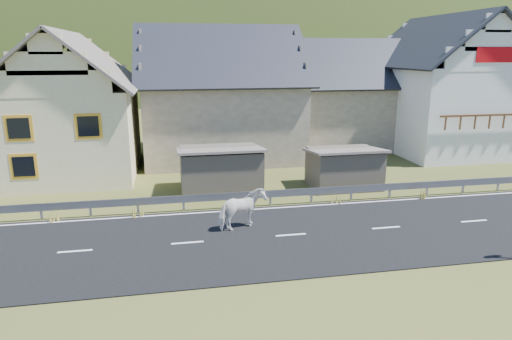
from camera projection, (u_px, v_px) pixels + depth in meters
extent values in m
plane|color=#383D18|center=(291.00, 236.00, 17.80)|extent=(160.00, 160.00, 0.00)
cube|color=black|center=(291.00, 235.00, 17.79)|extent=(60.00, 7.00, 0.04)
cube|color=silver|center=(291.00, 235.00, 17.79)|extent=(60.00, 6.60, 0.01)
cube|color=#93969B|center=(270.00, 194.00, 21.15)|extent=(28.00, 0.08, 0.34)
cube|color=#93969B|center=(41.00, 212.00, 19.40)|extent=(0.10, 0.06, 0.70)
cube|color=#93969B|center=(90.00, 209.00, 19.77)|extent=(0.10, 0.06, 0.70)
cube|color=#93969B|center=(138.00, 206.00, 20.13)|extent=(0.10, 0.06, 0.70)
cube|color=#93969B|center=(184.00, 204.00, 20.50)|extent=(0.10, 0.06, 0.70)
cube|color=#93969B|center=(228.00, 201.00, 20.86)|extent=(0.10, 0.06, 0.70)
cube|color=#93969B|center=(270.00, 198.00, 21.23)|extent=(0.10, 0.06, 0.70)
cube|color=#93969B|center=(311.00, 196.00, 21.59)|extent=(0.10, 0.06, 0.70)
cube|color=#93969B|center=(351.00, 194.00, 21.96)|extent=(0.10, 0.06, 0.70)
cube|color=#93969B|center=(390.00, 191.00, 22.32)|extent=(0.10, 0.06, 0.70)
cube|color=#93969B|center=(427.00, 189.00, 22.69)|extent=(0.10, 0.06, 0.70)
cube|color=#93969B|center=(463.00, 187.00, 23.05)|extent=(0.10, 0.06, 0.70)
cube|color=#93969B|center=(498.00, 185.00, 23.42)|extent=(0.10, 0.06, 0.70)
cube|color=brown|center=(220.00, 170.00, 23.34)|extent=(4.30, 3.30, 2.40)
cube|color=brown|center=(344.00, 168.00, 24.07)|extent=(3.80, 2.90, 2.20)
cube|color=#FFF0B5|center=(74.00, 130.00, 26.76)|extent=(7.00, 9.00, 5.00)
cube|color=gold|center=(19.00, 128.00, 21.96)|extent=(1.30, 0.12, 1.30)
cube|color=gold|center=(88.00, 126.00, 22.54)|extent=(1.30, 0.12, 1.30)
cube|color=gold|center=(24.00, 166.00, 22.44)|extent=(1.30, 0.12, 1.30)
cube|color=tan|center=(36.00, 59.00, 26.80)|extent=(0.70, 0.70, 2.40)
cube|color=tan|center=(220.00, 119.00, 31.25)|extent=(10.00, 9.00, 5.00)
cube|color=tan|center=(347.00, 115.00, 35.02)|extent=(9.00, 8.00, 4.60)
cube|color=silver|center=(441.00, 108.00, 33.09)|extent=(8.00, 10.00, 6.00)
cube|color=#BF070D|center=(496.00, 55.00, 27.35)|extent=(2.60, 0.06, 0.90)
cube|color=brown|center=(490.00, 115.00, 28.05)|extent=(6.80, 0.12, 0.12)
ellipsoid|color=#26360E|center=(191.00, 117.00, 194.85)|extent=(440.00, 280.00, 260.00)
imported|color=white|center=(242.00, 209.00, 18.26)|extent=(1.57, 2.12, 1.63)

